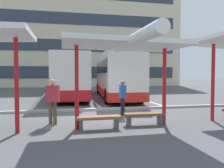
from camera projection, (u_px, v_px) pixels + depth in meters
ground_plane at (109, 116)px, 10.63m from camera, size 160.00×160.00×0.00m
terminal_building at (74, 41)px, 41.76m from camera, size 33.75×15.73×18.69m
coach_bus_0 at (68, 76)px, 19.45m from camera, size 2.60×12.17×3.69m
coach_bus_1 at (115, 75)px, 18.91m from camera, size 3.44×11.65×3.82m
lane_stripe_0 at (42, 97)px, 19.20m from camera, size 0.16×14.00×0.01m
lane_stripe_1 at (87, 96)px, 20.00m from camera, size 0.16×14.00×0.01m
lane_stripe_2 at (129, 95)px, 20.80m from camera, size 0.16×14.00×0.01m
waiting_shelter_1 at (124, 46)px, 8.02m from camera, size 4.29×4.87×3.15m
bench_1 at (99, 120)px, 8.04m from camera, size 1.56×0.43×0.45m
bench_2 at (144, 116)px, 8.70m from camera, size 1.55×0.46×0.45m
platform_kerb at (103, 109)px, 12.19m from camera, size 44.00×0.24×0.12m
waiting_passenger_0 at (53, 98)px, 8.76m from camera, size 0.54×0.34×1.73m
waiting_passenger_1 at (123, 95)px, 10.68m from camera, size 0.23×0.48×1.65m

